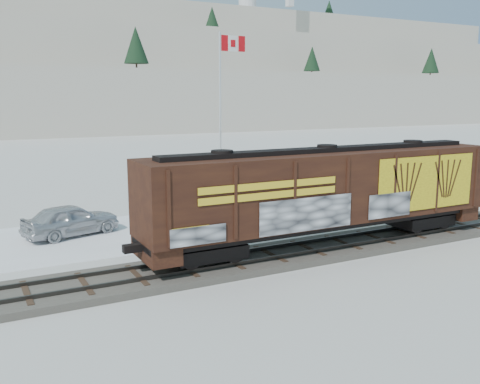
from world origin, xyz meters
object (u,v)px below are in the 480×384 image
hopper_railcar (326,190)px  car_white (230,210)px  car_silver (71,220)px  flagpole (222,142)px  car_dark (301,201)px

hopper_railcar → car_white: hopper_railcar is taller
hopper_railcar → car_silver: bearing=139.7°
flagpole → car_silver: flagpole is taller
flagpole → car_silver: size_ratio=2.30×
flagpole → car_dark: 6.83m
flagpole → car_white: 6.63m
car_silver → car_white: car_silver is taller
hopper_railcar → flagpole: (0.89, 12.62, 1.21)m
flagpole → car_white: (-2.07, -5.30, -3.40)m
car_silver → car_white: size_ratio=1.20×
car_white → car_silver: bearing=59.4°
hopper_railcar → flagpole: flagpole is taller
hopper_railcar → car_silver: (-9.82, 8.32, -2.03)m
flagpole → car_silver: 11.99m
car_silver → flagpole: bearing=-83.9°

